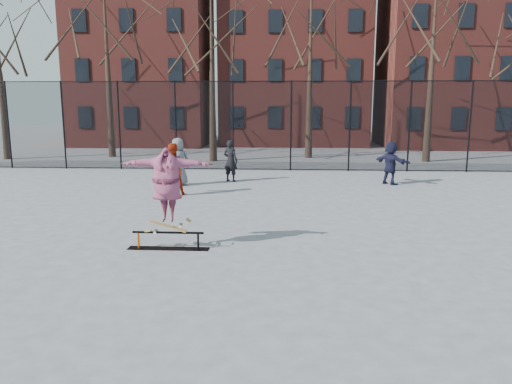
# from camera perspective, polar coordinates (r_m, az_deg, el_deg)

# --- Properties ---
(ground) EXTENTS (100.00, 100.00, 0.00)m
(ground) POSITION_cam_1_polar(r_m,az_deg,el_deg) (10.00, -2.36, -8.13)
(ground) COLOR slate
(skate_rail) EXTENTS (1.77, 0.27, 0.39)m
(skate_rail) POSITION_cam_1_polar(r_m,az_deg,el_deg) (11.04, -9.99, -5.65)
(skate_rail) COLOR black
(skate_rail) RESTS_ON ground
(skateboard) EXTENTS (0.89, 0.21, 0.11)m
(skateboard) POSITION_cam_1_polar(r_m,az_deg,el_deg) (10.96, -9.98, -4.19)
(skateboard) COLOR #A37D41
(skateboard) RESTS_ON skate_rail
(skater) EXTENTS (1.98, 0.61, 1.59)m
(skater) POSITION_cam_1_polar(r_m,az_deg,el_deg) (10.78, -10.13, 0.17)
(skater) COLOR #54378B
(skater) RESTS_ON skateboard
(bystander_grey) EXTENTS (1.03, 0.88, 1.79)m
(bystander_grey) POSITION_cam_1_polar(r_m,az_deg,el_deg) (18.84, -8.88, 3.44)
(bystander_grey) COLOR slate
(bystander_grey) RESTS_ON ground
(bystander_black) EXTENTS (0.70, 0.59, 1.63)m
(bystander_black) POSITION_cam_1_polar(r_m,az_deg,el_deg) (19.56, -2.93, 3.58)
(bystander_black) COLOR black
(bystander_black) RESTS_ON ground
(bystander_red) EXTENTS (1.08, 1.03, 1.75)m
(bystander_red) POSITION_cam_1_polar(r_m,az_deg,el_deg) (16.92, -9.58, 2.55)
(bystander_red) COLOR #AA290F
(bystander_red) RESTS_ON ground
(bystander_navy) EXTENTS (1.37, 1.45, 1.63)m
(bystander_navy) POSITION_cam_1_polar(r_m,az_deg,el_deg) (19.53, 15.12, 3.22)
(bystander_navy) COLOR #191A33
(bystander_navy) RESTS_ON ground
(fence) EXTENTS (34.03, 0.07, 4.00)m
(fence) POSITION_cam_1_polar(r_m,az_deg,el_deg) (22.47, 0.89, 7.69)
(fence) COLOR black
(fence) RESTS_ON ground
(tree_row) EXTENTS (33.66, 7.46, 10.67)m
(tree_row) POSITION_cam_1_polar(r_m,az_deg,el_deg) (26.92, 0.81, 19.50)
(tree_row) COLOR black
(tree_row) RESTS_ON ground
(rowhouses) EXTENTS (29.00, 7.00, 13.00)m
(rowhouses) POSITION_cam_1_polar(r_m,az_deg,el_deg) (35.54, 3.09, 15.25)
(rowhouses) COLOR maroon
(rowhouses) RESTS_ON ground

